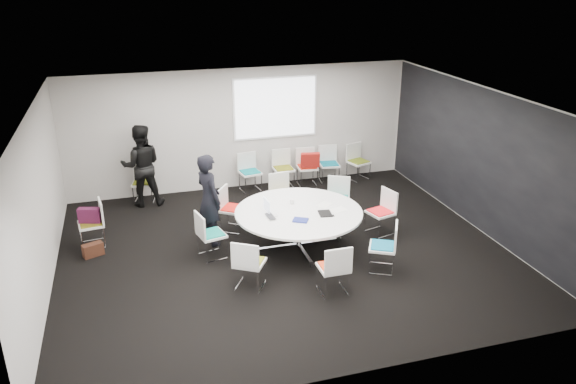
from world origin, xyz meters
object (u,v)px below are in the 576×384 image
object	(u,v)px
chair_ring_a	(380,220)
chair_person_back	(144,190)
chair_spare_left	(93,232)
chair_back_e	(358,168)
chair_ring_e	(211,243)
chair_ring_b	(338,207)
laptop	(273,216)
person_back	(141,165)
cup	(292,202)
maroon_bag	(90,215)
chair_back_b	(283,176)
person_main	(209,200)
chair_ring_c	(283,202)
chair_ring_h	(383,256)
chair_ring_f	(250,272)
chair_back_a	(250,179)
chair_back_d	(329,171)
chair_ring_d	(233,217)
chair_ring_g	(333,277)
brown_bag	(93,250)
chair_back_c	(307,174)
conference_table	(299,220)

from	to	relation	value
chair_ring_a	chair_person_back	world-z (taller)	same
chair_spare_left	chair_person_back	world-z (taller)	same
chair_ring_a	chair_back_e	world-z (taller)	same
chair_ring_e	chair_spare_left	bearing A→B (deg)	-131.13
chair_ring_e	chair_ring_b	bearing A→B (deg)	94.59
chair_ring_e	laptop	bearing A→B (deg)	67.37
person_back	chair_back_e	bearing A→B (deg)	-175.50
cup	maroon_bag	distance (m)	3.76
chair_back_b	maroon_bag	bearing A→B (deg)	23.83
person_main	person_back	bearing A→B (deg)	5.57
chair_ring_a	chair_back_b	distance (m)	3.18
chair_ring_b	chair_spare_left	bearing A→B (deg)	22.86
chair_ring_e	laptop	world-z (taller)	chair_ring_e
chair_ring_c	chair_ring_h	distance (m)	2.92
chair_ring_f	person_back	size ratio (longest dim) A/B	0.49
laptop	chair_ring_c	bearing A→B (deg)	-25.85
chair_ring_e	chair_back_a	bearing A→B (deg)	141.63
chair_person_back	laptop	world-z (taller)	chair_person_back
chair_back_b	chair_back_d	bearing A→B (deg)	179.52
chair_ring_a	maroon_bag	world-z (taller)	chair_ring_a
chair_ring_a	chair_ring_h	xyz separation A→B (m)	(-0.58, -1.33, 0.00)
chair_ring_d	chair_back_d	xyz separation A→B (m)	(2.77, 1.99, 0.00)
chair_back_a	chair_back_b	world-z (taller)	same
chair_ring_e	chair_ring_g	world-z (taller)	same
chair_ring_c	brown_bag	size ratio (longest dim) A/B	2.44
chair_ring_d	person_back	size ratio (longest dim) A/B	0.49
chair_ring_a	chair_ring_d	distance (m)	2.91
chair_back_d	person_main	distance (m)	4.13
chair_back_e	cup	bearing A→B (deg)	29.06
person_main	laptop	xyz separation A→B (m)	(1.02, -0.76, -0.14)
chair_person_back	person_back	size ratio (longest dim) A/B	0.49
chair_ring_g	person_back	xyz separation A→B (m)	(-2.70, 4.58, 0.63)
chair_back_c	chair_ring_c	bearing A→B (deg)	59.50
chair_back_d	chair_back_e	xyz separation A→B (m)	(0.75, -0.03, 0.00)
brown_bag	laptop	bearing A→B (deg)	-14.66
chair_back_c	chair_spare_left	world-z (taller)	same
chair_ring_g	chair_ring_f	bearing A→B (deg)	156.66
chair_back_b	chair_back_e	size ratio (longest dim) A/B	1.00
chair_ring_a	chair_ring_f	distance (m)	3.15
chair_ring_b	chair_ring_e	size ratio (longest dim) A/B	1.00
chair_back_e	chair_ring_d	bearing A→B (deg)	11.19
chair_ring_b	cup	size ratio (longest dim) A/B	9.78
conference_table	chair_back_a	size ratio (longest dim) A/B	2.66
laptop	chair_person_back	bearing A→B (deg)	29.46
chair_ring_f	chair_back_e	distance (m)	5.57
cup	chair_ring_f	bearing A→B (deg)	-128.05
chair_ring_d	chair_person_back	size ratio (longest dim) A/B	1.00
chair_ring_d	chair_back_e	bearing A→B (deg)	152.13
chair_back_b	person_main	distance (m)	3.29
chair_back_c	chair_back_d	bearing A→B (deg)	-171.37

